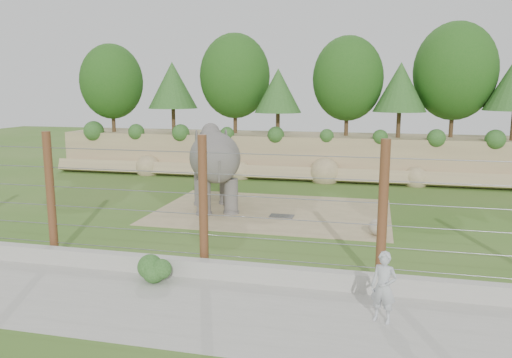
% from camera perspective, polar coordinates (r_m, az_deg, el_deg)
% --- Properties ---
extents(ground, '(90.00, 90.00, 0.00)m').
position_cam_1_polar(ground, '(19.08, -1.41, -5.77)').
color(ground, '#36661B').
rests_on(ground, ground).
extents(back_embankment, '(30.00, 5.52, 8.77)m').
position_cam_1_polar(back_embankment, '(30.70, 5.78, 7.76)').
color(back_embankment, '#9B8362').
rests_on(back_embankment, ground).
extents(dirt_patch, '(10.00, 7.00, 0.02)m').
position_cam_1_polar(dirt_patch, '(21.79, 1.90, -3.72)').
color(dirt_patch, '#998A61').
rests_on(dirt_patch, ground).
extents(drain_grate, '(1.00, 0.60, 0.03)m').
position_cam_1_polar(drain_grate, '(20.93, 2.96, -4.24)').
color(drain_grate, '#262628').
rests_on(drain_grate, dirt_patch).
extents(elephant, '(3.51, 4.83, 3.59)m').
position_cam_1_polar(elephant, '(21.93, -4.70, 1.11)').
color(elephant, '#5B5551').
rests_on(elephant, ground).
extents(stone_ball, '(0.61, 0.61, 0.61)m').
position_cam_1_polar(stone_ball, '(18.70, 13.66, -5.37)').
color(stone_ball, gray).
rests_on(stone_ball, dirt_patch).
extents(retaining_wall, '(26.00, 0.35, 0.50)m').
position_cam_1_polar(retaining_wall, '(14.46, -6.58, -10.10)').
color(retaining_wall, '#A8A89C').
rests_on(retaining_wall, ground).
extents(walkway, '(26.00, 4.00, 0.01)m').
position_cam_1_polar(walkway, '(12.84, -9.70, -14.07)').
color(walkway, '#A8A89C').
rests_on(walkway, ground).
extents(barrier_fence, '(20.26, 0.26, 4.00)m').
position_cam_1_polar(barrier_fence, '(14.41, -6.04, -2.89)').
color(barrier_fence, brown).
rests_on(barrier_fence, ground).
extents(walkway_shrub, '(0.71, 0.71, 0.71)m').
position_cam_1_polar(walkway_shrub, '(14.10, -11.61, -10.30)').
color(walkway_shrub, '#244F1B').
rests_on(walkway_shrub, walkway).
extents(zookeeper, '(0.70, 0.57, 1.65)m').
position_cam_1_polar(zookeeper, '(11.91, 14.38, -11.89)').
color(zookeeper, '#A6AAAF').
rests_on(zookeeper, walkway).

